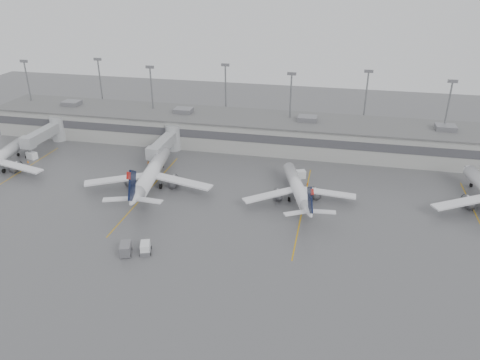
# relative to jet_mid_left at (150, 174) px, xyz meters

# --- Properties ---
(ground) EXTENTS (260.00, 260.00, 0.00)m
(ground) POSITION_rel_jet_mid_left_xyz_m (17.44, -26.27, -3.31)
(ground) COLOR #505053
(ground) RESTS_ON ground
(terminal) EXTENTS (152.00, 17.00, 9.45)m
(terminal) POSITION_rel_jet_mid_left_xyz_m (17.44, 31.71, 0.86)
(terminal) COLOR #A3A39E
(terminal) RESTS_ON ground
(light_masts) EXTENTS (142.40, 8.00, 20.60)m
(light_masts) POSITION_rel_jet_mid_left_xyz_m (17.44, 37.48, 8.72)
(light_masts) COLOR gray
(light_masts) RESTS_ON ground
(jet_bridge_left) EXTENTS (4.00, 17.20, 7.00)m
(jet_bridge_left) POSITION_rel_jet_mid_left_xyz_m (-38.06, 19.45, 0.56)
(jet_bridge_left) COLOR #939597
(jet_bridge_left) RESTS_ON ground
(jet_bridge_right) EXTENTS (4.00, 17.20, 7.00)m
(jet_bridge_right) POSITION_rel_jet_mid_left_xyz_m (-3.06, 19.45, 0.56)
(jet_bridge_right) COLOR #939597
(jet_bridge_right) RESTS_ON ground
(stand_markings) EXTENTS (105.25, 40.00, 0.01)m
(stand_markings) POSITION_rel_jet_mid_left_xyz_m (17.44, -2.27, -3.30)
(stand_markings) COLOR #C48E0B
(stand_markings) RESTS_ON ground
(jet_mid_left) EXTENTS (29.09, 32.81, 10.65)m
(jet_mid_left) POSITION_rel_jet_mid_left_xyz_m (0.00, 0.00, 0.00)
(jet_mid_left) COLOR white
(jet_mid_left) RESTS_ON ground
(jet_mid_right) EXTENTS (23.56, 26.82, 8.94)m
(jet_mid_right) POSITION_rel_jet_mid_left_xyz_m (33.43, 0.95, -0.53)
(jet_mid_right) COLOR white
(jet_mid_right) RESTS_ON ground
(baggage_tug) EXTENTS (2.76, 3.45, 1.94)m
(baggage_tug) POSITION_rel_jet_mid_left_xyz_m (9.14, -25.24, -2.55)
(baggage_tug) COLOR white
(baggage_tug) RESTS_ON ground
(baggage_cart) EXTENTS (2.76, 3.60, 2.05)m
(baggage_cart) POSITION_rel_jet_mid_left_xyz_m (5.94, -26.44, -2.24)
(baggage_cart) COLOR slate
(baggage_cart) RESTS_ON ground
(gse_uld_a) EXTENTS (2.96, 2.40, 1.82)m
(gse_uld_a) POSITION_rel_jet_mid_left_xyz_m (-37.27, 9.39, -2.40)
(gse_uld_a) COLOR white
(gse_uld_a) RESTS_ON ground
(gse_uld_b) EXTENTS (2.91, 2.15, 1.91)m
(gse_uld_b) POSITION_rel_jet_mid_left_xyz_m (-2.91, 9.07, -2.35)
(gse_uld_b) COLOR white
(gse_uld_b) RESTS_ON ground
(gse_uld_c) EXTENTS (3.02, 2.54, 1.82)m
(gse_uld_c) POSITION_rel_jet_mid_left_xyz_m (32.78, 12.56, -2.40)
(gse_uld_c) COLOR white
(gse_uld_c) RESTS_ON ground
(gse_loader) EXTENTS (2.77, 3.44, 1.87)m
(gse_loader) POSITION_rel_jet_mid_left_xyz_m (-8.11, 20.67, -2.37)
(gse_loader) COLOR slate
(gse_loader) RESTS_ON ground
(cone_a) EXTENTS (0.41, 0.41, 0.66)m
(cone_a) POSITION_rel_jet_mid_left_xyz_m (-36.67, 6.65, -2.98)
(cone_a) COLOR orange
(cone_a) RESTS_ON ground
(cone_b) EXTENTS (0.45, 0.45, 0.72)m
(cone_b) POSITION_rel_jet_mid_left_xyz_m (-6.18, 12.93, -2.95)
(cone_b) COLOR orange
(cone_b) RESTS_ON ground
(cone_c) EXTENTS (0.46, 0.46, 0.72)m
(cone_c) POSITION_rel_jet_mid_left_xyz_m (34.91, 9.05, -2.95)
(cone_c) COLOR orange
(cone_c) RESTS_ON ground
(cone_d) EXTENTS (0.39, 0.39, 0.62)m
(cone_d) POSITION_rel_jet_mid_left_xyz_m (71.89, 10.63, -3.00)
(cone_d) COLOR orange
(cone_d) RESTS_ON ground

